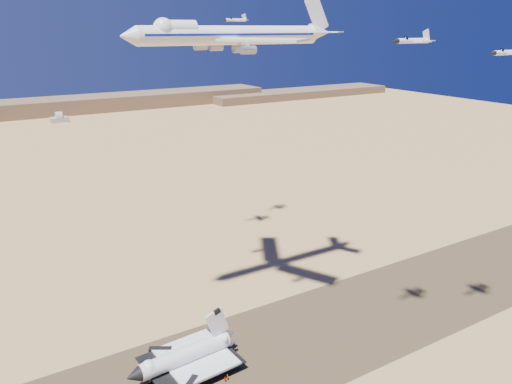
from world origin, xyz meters
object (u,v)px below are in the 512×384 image
chase_jet_b (507,52)px  crew_a (228,377)px  shuttle (185,357)px  chase_jet_a (412,41)px  chase_jet_c (210,38)px  carrier_747 (226,35)px  crew_b (211,373)px  crew_c (225,379)px  chase_jet_d (235,20)px

chase_jet_b → crew_a: bearing=159.2°
shuttle → chase_jet_a: size_ratio=2.42×
chase_jet_a → chase_jet_c: bearing=93.2°
carrier_747 → shuttle: bearing=-138.9°
crew_b → chase_jet_a: bearing=-150.1°
shuttle → crew_c: bearing=-58.3°
crew_a → chase_jet_a: 109.69m
crew_b → carrier_747: bearing=-78.4°
chase_jet_a → chase_jet_b: chase_jet_a is taller
chase_jet_b → chase_jet_c: 118.81m
carrier_747 → chase_jet_d: carrier_747 is taller
shuttle → crew_b: bearing=-53.9°
crew_b → chase_jet_a: size_ratio=0.13×
shuttle → chase_jet_d: (66.72, 85.66, 99.48)m
shuttle → carrier_747: bearing=36.3°
shuttle → chase_jet_d: 147.26m
carrier_747 → chase_jet_c: carrier_747 is taller
crew_a → carrier_747: bearing=-45.5°
crew_b → chase_jet_b: size_ratio=0.12×
crew_a → chase_jet_a: (50.00, -14.32, 96.58)m
crew_a → crew_b: crew_b is taller
chase_jet_a → chase_jet_c: size_ratio=0.98×
chase_jet_a → crew_c: bearing=163.0°
chase_jet_a → chase_jet_d: bearing=84.3°
chase_jet_b → chase_jet_c: (-35.06, 113.50, 2.30)m
chase_jet_a → chase_jet_b: 28.37m
crew_a → chase_jet_c: bearing=-40.4°
crew_c → chase_jet_b: size_ratio=0.11×
carrier_747 → chase_jet_a: carrier_747 is taller
chase_jet_d → chase_jet_a: bearing=-100.8°
chase_jet_b → crew_b: bearing=157.3°
crew_b → chase_jet_c: (44.66, 84.51, 95.63)m
carrier_747 → chase_jet_d: (36.77, 60.18, 5.67)m
chase_jet_b → shuttle: bearing=154.6°
chase_jet_c → carrier_747: bearing=-101.8°
crew_c → chase_jet_c: chase_jet_c is taller
crew_a → chase_jet_b: chase_jet_b is taller
carrier_747 → crew_b: size_ratio=39.33×
chase_jet_a → chase_jet_c: chase_jet_a is taller
crew_c → chase_jet_d: 153.25m
chase_jet_a → chase_jet_d: size_ratio=1.07×
crew_c → chase_jet_d: chase_jet_d is taller
chase_jet_c → chase_jet_d: chase_jet_d is taller
carrier_747 → chase_jet_c: 56.29m
chase_jet_c → chase_jet_d: size_ratio=1.09×
crew_c → carrier_747: bearing=-65.7°
crew_c → chase_jet_a: chase_jet_a is taller
crew_c → chase_jet_b: bearing=-142.4°
shuttle → crew_a: size_ratio=19.21×
carrier_747 → crew_c: carrier_747 is taller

